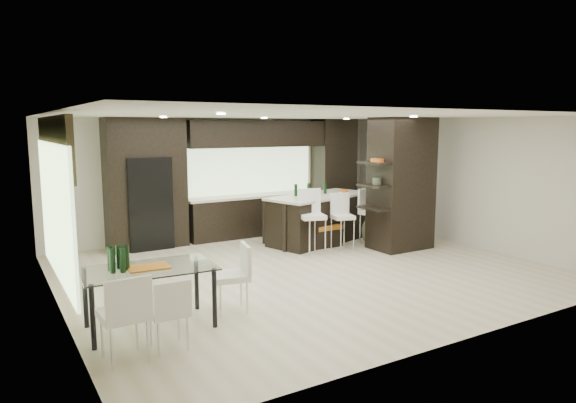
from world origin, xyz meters
TOP-DOWN VIEW (x-y plane):
  - ground at (0.00, 0.00)m, footprint 8.00×8.00m
  - back_wall at (0.00, 3.50)m, footprint 8.00×0.02m
  - left_wall at (-4.00, 0.00)m, footprint 0.02×7.00m
  - right_wall at (4.00, 0.00)m, footprint 0.02×7.00m
  - ceiling at (0.00, 0.00)m, footprint 8.00×7.00m
  - window_left at (-3.96, 0.20)m, footprint 0.04×3.20m
  - window_back at (0.60, 3.46)m, footprint 3.40×0.04m
  - stone_accent at (-3.93, 0.20)m, footprint 0.08×3.00m
  - ceiling_spots at (0.00, 0.25)m, footprint 4.00×3.00m
  - back_cabinetry at (0.50, 3.17)m, footprint 6.80×0.68m
  - refrigerator at (-1.90, 3.12)m, footprint 0.90×0.68m
  - partition_column at (2.60, 0.40)m, footprint 1.20×0.80m
  - kitchen_island at (1.52, 1.78)m, footprint 2.70×1.72m
  - stool_left at (0.75, 0.91)m, footprint 0.57×0.57m
  - stool_mid at (1.52, 0.93)m, footprint 0.51×0.51m
  - stool_right at (2.28, 0.93)m, footprint 0.50×0.50m
  - bench at (1.07, 1.35)m, footprint 1.20×0.48m
  - floor_vase at (2.30, 0.96)m, footprint 0.43×0.43m
  - dining_table at (-3.10, -1.20)m, footprint 1.65×1.00m
  - chair_near at (-3.10, -1.94)m, footprint 0.43×0.43m
  - chair_far at (-3.60, -1.97)m, footprint 0.51×0.51m
  - chair_end at (-1.99, -1.20)m, footprint 0.55×0.55m

SIDE VIEW (x-z plane):
  - ground at x=0.00m, z-range 0.00..0.00m
  - bench at x=1.07m, z-range 0.00..0.46m
  - dining_table at x=-3.10m, z-range 0.00..0.77m
  - chair_near at x=-3.10m, z-range 0.00..0.77m
  - chair_end at x=-1.99m, z-range 0.00..0.85m
  - chair_far at x=-3.60m, z-range 0.00..0.89m
  - stool_mid at x=1.52m, z-range 0.00..0.93m
  - stool_right at x=2.28m, z-range 0.00..0.97m
  - stool_left at x=0.75m, z-range 0.00..1.04m
  - kitchen_island at x=1.52m, z-range 0.00..1.04m
  - floor_vase at x=2.30m, z-range 0.00..1.17m
  - refrigerator at x=-1.90m, z-range 0.00..1.90m
  - back_wall at x=0.00m, z-range 0.00..2.70m
  - left_wall at x=-4.00m, z-range 0.00..2.70m
  - right_wall at x=4.00m, z-range 0.00..2.70m
  - window_left at x=-3.96m, z-range 0.40..2.30m
  - back_cabinetry at x=0.50m, z-range 0.00..2.70m
  - partition_column at x=2.60m, z-range 0.00..2.70m
  - window_back at x=0.60m, z-range 0.95..2.15m
  - stone_accent at x=-3.93m, z-range 1.85..2.65m
  - ceiling_spots at x=0.00m, z-range 2.67..2.69m
  - ceiling at x=0.00m, z-range 2.69..2.71m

